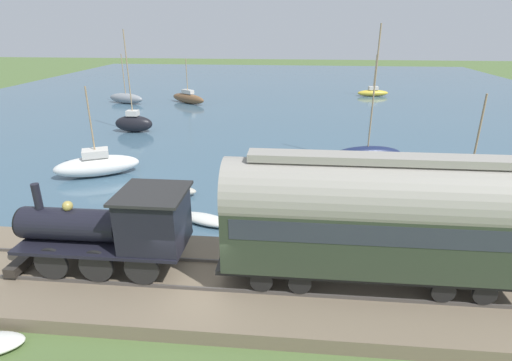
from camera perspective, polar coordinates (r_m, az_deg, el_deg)
The scene contains 15 objects.
ground_plane at distance 14.82m, azimuth -8.27°, elevation -15.96°, with size 200.00×200.00×0.00m, color #516B38.
harbor_water at distance 55.78m, azimuth 2.18°, elevation 12.28°, with size 80.00×80.00×0.01m.
rail_embankment at distance 15.06m, azimuth -7.88°, elevation -14.03°, with size 5.59×56.00×0.64m.
steam_locomotive at distance 14.82m, azimuth -19.06°, elevation -6.00°, with size 2.31×6.43×3.21m.
passenger_coach at distance 13.48m, azimuth 16.36°, elevation -4.87°, with size 2.31×10.11×4.60m.
sailboat_gray at distance 51.15m, azimuth -18.06°, elevation 11.12°, with size 2.45×4.80×5.71m.
sailboat_white at distance 26.94m, azimuth -21.75°, elevation 2.07°, with size 3.78×5.35×5.55m.
sailboat_brown at distance 49.44m, azimuth -9.68°, elevation 11.56°, with size 3.83×4.99×5.18m.
sailboat_yellow at distance 55.98m, azimuth 16.36°, elevation 11.99°, with size 1.59×4.12×5.28m.
sailboat_navy at distance 28.26m, azimuth 15.61°, elevation 3.65°, with size 2.07×4.92×8.97m.
sailboat_blue at distance 23.20m, azimuth 27.68°, elevation -2.35°, with size 2.74×3.98×5.92m.
sailboat_black at distance 37.04m, azimuth -17.07°, elevation 7.90°, with size 1.39×3.35×8.52m.
rowboat_near_shore at distance 22.71m, azimuth -11.55°, elevation -1.43°, with size 0.91×2.50×0.53m.
rowboat_mid_harbor at distance 23.85m, azimuth -0.78°, elevation 0.19°, with size 2.75×2.53×0.56m.
rowboat_off_pier at distance 19.31m, azimuth -7.10°, elevation -5.57°, with size 1.84×2.97×0.43m.
Camera 1 is at (-11.38, -3.14, 8.97)m, focal length 28.00 mm.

